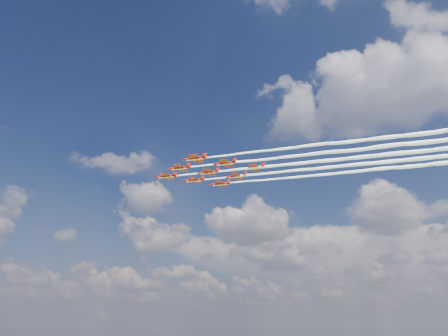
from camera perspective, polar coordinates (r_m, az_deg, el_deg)
The scene contains 9 objects.
jet_lead at distance 162.38m, azimuth 9.04°, elevation 0.55°, with size 103.54×34.79×2.40m.
jet_row2_port at distance 154.38m, azimuth 11.93°, elevation 1.84°, with size 103.54×34.79×2.40m.
jet_row2_starb at distance 168.86m, azimuth 12.43°, elevation -0.03°, with size 103.54×34.79×2.40m.
jet_row3_port at distance 146.91m, azimuth 15.12°, elevation 3.26°, with size 103.54×34.79×2.40m.
jet_row3_centre at distance 161.31m, azimuth 15.36°, elevation 1.17°, with size 103.54×34.79×2.40m.
jet_row3_starb at distance 175.89m, azimuth 15.55°, elevation -0.57°, with size 103.54×34.79×2.40m.
jet_row4_port at distance 154.30m, azimuth 18.57°, elevation 2.49°, with size 103.54×34.79×2.40m.
jet_row4_starb at distance 168.78m, azimuth 18.49°, elevation 0.56°, with size 103.54×34.79×2.40m.
jet_tail at distance 162.22m, azimuth 21.68°, elevation 1.79°, with size 103.54×34.79×2.40m.
Camera 1 is at (99.64, -127.71, 30.94)m, focal length 35.00 mm.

